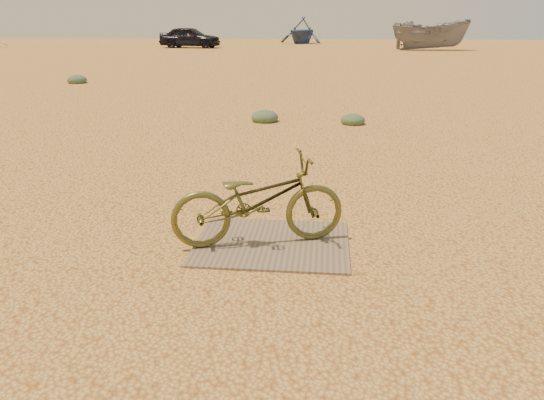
# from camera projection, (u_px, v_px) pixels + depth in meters

# --- Properties ---
(ground) EXTENTS (120.00, 120.00, 0.00)m
(ground) POSITION_uv_depth(u_px,v_px,m) (253.00, 253.00, 4.89)
(ground) COLOR #E1B159
(ground) RESTS_ON ground
(plywood_board) EXTENTS (1.46, 1.20, 0.02)m
(plywood_board) POSITION_uv_depth(u_px,v_px,m) (272.00, 243.00, 5.07)
(plywood_board) COLOR #76664D
(plywood_board) RESTS_ON ground
(bicycle) EXTENTS (1.72, 1.01, 0.85)m
(bicycle) POSITION_uv_depth(u_px,v_px,m) (258.00, 200.00, 4.92)
(bicycle) COLOR brown
(bicycle) RESTS_ON plywood_board
(car) EXTENTS (4.90, 2.42, 1.61)m
(car) POSITION_uv_depth(u_px,v_px,m) (190.00, 37.00, 41.49)
(car) COLOR black
(car) RESTS_ON ground
(boat_far_left) EXTENTS (5.21, 5.59, 2.40)m
(boat_far_left) POSITION_uv_depth(u_px,v_px,m) (302.00, 30.00, 49.18)
(boat_far_left) COLOR #324A74
(boat_far_left) RESTS_ON ground
(boat_mid_right) EXTENTS (5.56, 2.23, 2.13)m
(boat_mid_right) POSITION_uv_depth(u_px,v_px,m) (431.00, 35.00, 37.96)
(boat_mid_right) COLOR slate
(boat_mid_right) RESTS_ON ground
(kale_a) EXTENTS (0.57, 0.57, 0.32)m
(kale_a) POSITION_uv_depth(u_px,v_px,m) (265.00, 121.00, 11.26)
(kale_a) COLOR #4C6946
(kale_a) RESTS_ON ground
(kale_b) EXTENTS (0.50, 0.50, 0.27)m
(kale_b) POSITION_uv_depth(u_px,v_px,m) (353.00, 124.00, 10.98)
(kale_b) COLOR #4C6946
(kale_b) RESTS_ON ground
(kale_c) EXTENTS (0.65, 0.65, 0.36)m
(kale_c) POSITION_uv_depth(u_px,v_px,m) (77.00, 83.00, 18.17)
(kale_c) COLOR #4C6946
(kale_c) RESTS_ON ground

